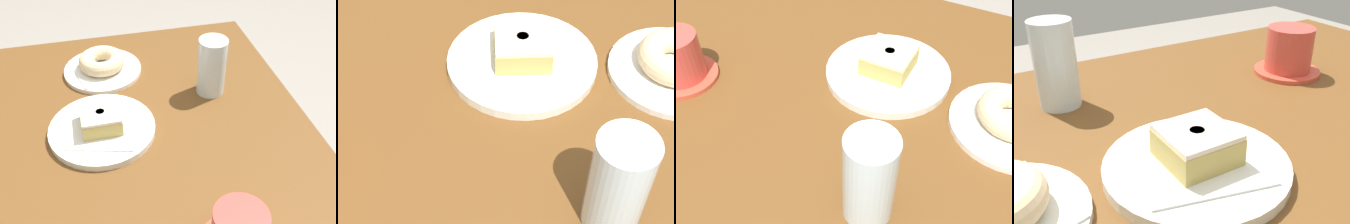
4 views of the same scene
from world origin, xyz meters
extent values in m
cube|color=brown|center=(0.00, 0.00, 0.70)|extent=(1.09, 0.77, 0.05)
cylinder|color=brown|center=(0.46, -0.30, 0.34)|extent=(0.06, 0.06, 0.67)
cylinder|color=white|center=(-0.14, -0.07, 0.73)|extent=(0.23, 0.23, 0.01)
cube|color=white|center=(-0.14, -0.07, 0.74)|extent=(0.18, 0.18, 0.00)
cube|color=tan|center=(-0.14, -0.07, 0.76)|extent=(0.08, 0.08, 0.03)
cube|color=beige|center=(-0.14, -0.07, 0.78)|extent=(0.08, 0.08, 0.01)
cylinder|color=tan|center=(-0.14, -0.07, 0.78)|extent=(0.02, 0.02, 0.00)
cylinder|color=white|center=(-0.37, -0.04, 0.73)|extent=(0.19, 0.19, 0.01)
cube|color=white|center=(-0.37, -0.04, 0.74)|extent=(0.17, 0.17, 0.00)
cylinder|color=silver|center=(-0.23, 0.20, 0.79)|extent=(0.07, 0.07, 0.14)
cylinder|color=#D74C37|center=(0.19, 0.11, 0.73)|extent=(0.12, 0.12, 0.01)
cylinder|color=#D1473E|center=(0.19, 0.11, 0.77)|extent=(0.09, 0.09, 0.08)
camera|label=1|loc=(0.52, -0.08, 1.33)|focal=43.91mm
camera|label=2|loc=(-0.09, 0.51, 1.25)|focal=54.51mm
camera|label=3|loc=(-0.33, 0.46, 1.18)|focal=41.52mm
camera|label=4|loc=(-0.36, -0.39, 1.01)|focal=42.24mm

